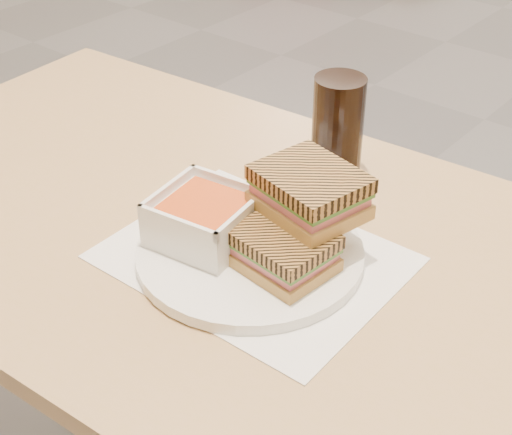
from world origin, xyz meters
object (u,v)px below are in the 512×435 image
Objects in this scene: main_table at (210,285)px; plate at (250,253)px; soup_bowl at (205,220)px; cola_glass at (337,130)px; panini_lower at (283,250)px.

main_table is 4.24× the size of plate.
soup_bowl is at bearing -162.50° from plate.
main_table is at bearing 165.23° from plate.
plate is 1.82× the size of cola_glass.
plate is 0.25m from cola_glass.
main_table is 0.30m from cola_glass.
soup_bowl is 0.26m from cola_glass.
panini_lower is 0.26m from cola_glass.
cola_glass is at bearing 84.06° from soup_bowl.
panini_lower is (0.06, -0.00, 0.03)m from plate.
plate is at bearing -14.77° from main_table.
soup_bowl reaches higher than main_table.
panini_lower reaches higher than main_table.
main_table is 0.17m from soup_bowl.
soup_bowl reaches higher than plate.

